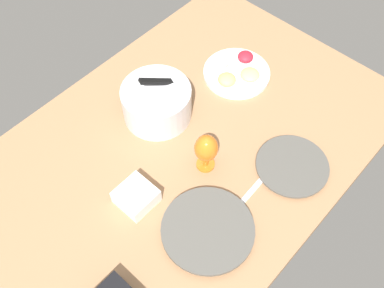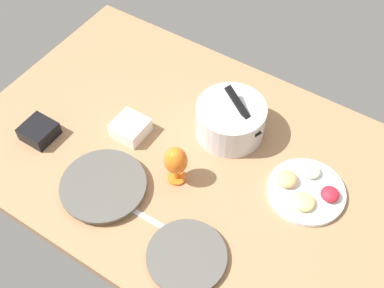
# 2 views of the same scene
# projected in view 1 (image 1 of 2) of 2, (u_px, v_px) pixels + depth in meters

# --- Properties ---
(ground_plane) EXTENTS (1.60, 1.04, 0.04)m
(ground_plane) POSITION_uv_depth(u_px,v_px,m) (180.00, 153.00, 1.61)
(ground_plane) COLOR #99704C
(dinner_plate_left) EXTENTS (0.29, 0.29, 0.03)m
(dinner_plate_left) POSITION_uv_depth(u_px,v_px,m) (208.00, 231.00, 1.41)
(dinner_plate_left) COLOR silver
(dinner_plate_left) RESTS_ON ground_plane
(dinner_plate_right) EXTENTS (0.25, 0.25, 0.02)m
(dinner_plate_right) POSITION_uv_depth(u_px,v_px,m) (292.00, 166.00, 1.55)
(dinner_plate_right) COLOR silver
(dinner_plate_right) RESTS_ON ground_plane
(mixing_bowl) EXTENTS (0.26, 0.25, 0.20)m
(mixing_bowl) POSITION_uv_depth(u_px,v_px,m) (157.00, 102.00, 1.63)
(mixing_bowl) COLOR silver
(mixing_bowl) RESTS_ON ground_plane
(fruit_platter) EXTENTS (0.26, 0.26, 0.05)m
(fruit_platter) POSITION_uv_depth(u_px,v_px,m) (237.00, 72.00, 1.79)
(fruit_platter) COLOR silver
(fruit_platter) RESTS_ON ground_plane
(hurricane_glass_orange) EXTENTS (0.08, 0.08, 0.16)m
(hurricane_glass_orange) POSITION_uv_depth(u_px,v_px,m) (206.00, 149.00, 1.48)
(hurricane_glass_orange) COLOR orange
(hurricane_glass_orange) RESTS_ON ground_plane
(square_bowl_white) EXTENTS (0.12, 0.12, 0.06)m
(square_bowl_white) POSITION_uv_depth(u_px,v_px,m) (136.00, 196.00, 1.46)
(square_bowl_white) COLOR white
(square_bowl_white) RESTS_ON ground_plane
(fork_by_left_plate) EXTENTS (0.18, 0.02, 0.01)m
(fork_by_left_plate) POSITION_uv_depth(u_px,v_px,m) (248.00, 195.00, 1.49)
(fork_by_left_plate) COLOR silver
(fork_by_left_plate) RESTS_ON ground_plane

